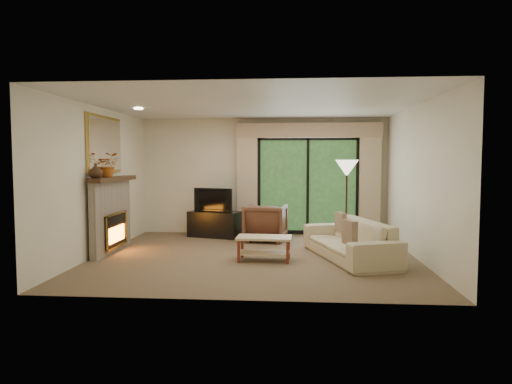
# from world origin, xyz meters

# --- Properties ---
(floor) EXTENTS (5.50, 5.50, 0.00)m
(floor) POSITION_xyz_m (0.00, 0.00, 0.00)
(floor) COLOR brown
(floor) RESTS_ON ground
(ceiling) EXTENTS (5.50, 5.50, 0.00)m
(ceiling) POSITION_xyz_m (0.00, 0.00, 2.60)
(ceiling) COLOR silver
(ceiling) RESTS_ON ground
(wall_back) EXTENTS (5.00, 0.00, 5.00)m
(wall_back) POSITION_xyz_m (0.00, 2.50, 1.30)
(wall_back) COLOR beige
(wall_back) RESTS_ON ground
(wall_front) EXTENTS (5.00, 0.00, 5.00)m
(wall_front) POSITION_xyz_m (0.00, -2.50, 1.30)
(wall_front) COLOR beige
(wall_front) RESTS_ON ground
(wall_left) EXTENTS (0.00, 5.00, 5.00)m
(wall_left) POSITION_xyz_m (-2.75, 0.00, 1.30)
(wall_left) COLOR beige
(wall_left) RESTS_ON ground
(wall_right) EXTENTS (0.00, 5.00, 5.00)m
(wall_right) POSITION_xyz_m (2.75, 0.00, 1.30)
(wall_right) COLOR beige
(wall_right) RESTS_ON ground
(fireplace) EXTENTS (0.24, 1.70, 1.37)m
(fireplace) POSITION_xyz_m (-2.63, 0.20, 0.69)
(fireplace) COLOR gray
(fireplace) RESTS_ON floor
(mirror) EXTENTS (0.07, 1.45, 1.02)m
(mirror) POSITION_xyz_m (-2.71, 0.20, 1.95)
(mirror) COLOR gold
(mirror) RESTS_ON wall_left
(sliding_door) EXTENTS (2.26, 0.10, 2.16)m
(sliding_door) POSITION_xyz_m (1.00, 2.45, 1.10)
(sliding_door) COLOR black
(sliding_door) RESTS_ON floor
(curtain_left) EXTENTS (0.45, 0.18, 2.35)m
(curtain_left) POSITION_xyz_m (-0.35, 2.34, 1.20)
(curtain_left) COLOR #C5AB89
(curtain_left) RESTS_ON floor
(curtain_right) EXTENTS (0.45, 0.18, 2.35)m
(curtain_right) POSITION_xyz_m (2.35, 2.34, 1.20)
(curtain_right) COLOR #C5AB89
(curtain_right) RESTS_ON floor
(cornice) EXTENTS (3.20, 0.24, 0.32)m
(cornice) POSITION_xyz_m (1.00, 2.36, 2.32)
(cornice) COLOR tan
(cornice) RESTS_ON wall_back
(media_console) EXTENTS (1.21, 0.79, 0.56)m
(media_console) POSITION_xyz_m (-1.02, 1.95, 0.28)
(media_console) COLOR black
(media_console) RESTS_ON floor
(tv) EXTENTS (0.89, 0.36, 0.51)m
(tv) POSITION_xyz_m (-1.02, 1.95, 0.81)
(tv) COLOR black
(tv) RESTS_ON media_console
(armchair) EXTENTS (0.91, 0.93, 0.76)m
(armchair) POSITION_xyz_m (0.11, 1.53, 0.38)
(armchair) COLOR brown
(armchair) RESTS_ON floor
(sofa) EXTENTS (1.48, 2.40, 0.65)m
(sofa) POSITION_xyz_m (1.61, -0.08, 0.33)
(sofa) COLOR #C4B68E
(sofa) RESTS_ON floor
(pillow_near) EXTENTS (0.21, 0.39, 0.38)m
(pillow_near) POSITION_xyz_m (1.53, -0.73, 0.55)
(pillow_near) COLOR brown
(pillow_near) RESTS_ON sofa
(pillow_far) EXTENTS (0.19, 0.35, 0.34)m
(pillow_far) POSITION_xyz_m (1.53, 0.57, 0.54)
(pillow_far) COLOR brown
(pillow_far) RESTS_ON sofa
(coffee_table) EXTENTS (0.92, 0.53, 0.41)m
(coffee_table) POSITION_xyz_m (0.18, -0.33, 0.20)
(coffee_table) COLOR beige
(coffee_table) RESTS_ON floor
(floor_lamp) EXTENTS (0.49, 0.49, 1.67)m
(floor_lamp) POSITION_xyz_m (1.71, 1.19, 0.84)
(floor_lamp) COLOR beige
(floor_lamp) RESTS_ON floor
(vase) EXTENTS (0.27, 0.27, 0.24)m
(vase) POSITION_xyz_m (-2.61, -0.47, 1.49)
(vase) COLOR #362112
(vase) RESTS_ON fireplace
(branches) EXTENTS (0.47, 0.44, 0.43)m
(branches) POSITION_xyz_m (-2.61, 0.07, 1.58)
(branches) COLOR #9E4E14
(branches) RESTS_ON fireplace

